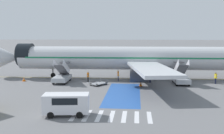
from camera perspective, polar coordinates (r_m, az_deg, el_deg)
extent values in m
plane|color=slate|center=(45.73, 2.54, -2.64)|extent=(600.00, 600.00, 0.00)
cube|color=gold|center=(46.48, 3.22, -2.48)|extent=(81.94, 2.51, 0.01)
cube|color=#2856A8|center=(34.70, 2.45, -5.83)|extent=(4.43, 13.99, 0.01)
cube|color=silver|center=(26.13, -8.08, -10.31)|extent=(0.44, 3.60, 0.01)
cube|color=silver|center=(25.88, -5.45, -10.44)|extent=(0.44, 3.60, 0.01)
cube|color=silver|center=(25.69, -2.78, -10.55)|extent=(0.44, 3.60, 0.01)
cube|color=silver|center=(25.55, -0.07, -10.64)|extent=(0.44, 3.60, 0.01)
cube|color=silver|center=(25.47, 2.67, -10.71)|extent=(0.44, 3.60, 0.01)
cube|color=silver|center=(25.44, 5.42, -10.75)|extent=(0.44, 3.60, 0.01)
cube|color=silver|center=(25.47, 8.17, -10.77)|extent=(0.44, 3.60, 0.01)
cylinder|color=silver|center=(46.01, 3.26, 1.94)|extent=(38.07, 5.11, 4.04)
cone|color=silver|center=(50.84, -21.41, 1.96)|extent=(4.55, 4.08, 3.96)
cylinder|color=black|center=(49.59, -18.26, 2.56)|extent=(2.54, 4.15, 4.08)
cube|color=#197A4C|center=(45.99, 3.26, 2.19)|extent=(35.03, 5.10, 0.24)
cube|color=silver|center=(37.64, 8.31, -0.24)|extent=(7.52, 16.98, 0.44)
cylinder|color=#38383D|center=(39.06, 5.94, -1.86)|extent=(2.80, 2.18, 2.11)
cube|color=silver|center=(54.71, 6.92, 2.11)|extent=(6.64, 16.84, 0.44)
cylinder|color=#38383D|center=(53.45, 5.38, 0.61)|extent=(2.80, 2.18, 2.11)
cylinder|color=#38383D|center=(48.20, -12.76, -0.13)|extent=(0.20, 0.20, 2.78)
cylinder|color=black|center=(48.40, -12.72, -1.76)|extent=(0.85, 0.30, 0.84)
cylinder|color=#38383D|center=(43.14, 5.52, -0.88)|extent=(0.24, 0.24, 2.45)
cylinder|color=black|center=(43.33, 5.50, -2.48)|extent=(1.12, 0.63, 1.10)
cylinder|color=#38383D|center=(49.32, 5.31, 0.15)|extent=(0.24, 0.24, 2.45)
cylinder|color=black|center=(49.49, 5.29, -1.26)|extent=(1.12, 0.63, 1.10)
cube|color=#ADB2BA|center=(43.20, -10.84, -2.41)|extent=(2.33, 4.86, 0.70)
cylinder|color=black|center=(45.10, -11.44, -2.47)|extent=(0.24, 0.71, 0.70)
cylinder|color=black|center=(44.64, -9.12, -2.51)|extent=(0.24, 0.71, 0.70)
cylinder|color=black|center=(41.92, -12.64, -3.23)|extent=(0.24, 0.71, 0.70)
cylinder|color=black|center=(41.43, -10.16, -3.29)|extent=(0.24, 0.71, 0.70)
cube|color=#4C4C51|center=(43.00, -10.88, -0.66)|extent=(1.55, 4.19, 2.10)
cube|color=#4C4C51|center=(45.07, -10.18, 0.96)|extent=(1.68, 1.15, 0.12)
cube|color=silver|center=(43.14, -11.88, -0.03)|extent=(0.19, 4.49, 2.81)
cube|color=silver|center=(42.75, -9.89, -0.04)|extent=(0.19, 4.49, 2.81)
cube|color=#ADB2BA|center=(42.58, 14.75, -2.66)|extent=(2.33, 4.86, 0.70)
cylinder|color=black|center=(44.11, 13.13, -2.73)|extent=(0.24, 0.71, 0.70)
cylinder|color=black|center=(44.45, 15.51, -2.73)|extent=(0.24, 0.71, 0.70)
cylinder|color=black|center=(40.85, 13.88, -3.54)|extent=(0.24, 0.71, 0.70)
cylinder|color=black|center=(41.22, 16.45, -3.53)|extent=(0.24, 0.71, 0.70)
cube|color=#4C4C51|center=(42.37, 14.81, -0.76)|extent=(1.55, 4.19, 2.29)
cube|color=#4C4C51|center=(44.46, 14.30, 1.03)|extent=(1.68, 1.15, 0.12)
cube|color=silver|center=(42.17, 13.80, -0.11)|extent=(0.19, 4.52, 2.99)
cube|color=silver|center=(42.46, 15.85, -0.13)|extent=(0.19, 4.52, 2.99)
cube|color=#38383D|center=(67.25, 11.92, 1.06)|extent=(9.53, 2.66, 0.60)
cube|color=silver|center=(67.80, 15.84, 1.42)|extent=(2.15, 2.41, 1.60)
cube|color=black|center=(67.95, 16.73, 1.67)|extent=(0.07, 2.00, 0.70)
cylinder|color=#B7BCC4|center=(67.07, 11.60, 2.30)|extent=(6.58, 2.40, 2.29)
cylinder|color=gold|center=(67.07, 11.60, 2.30)|extent=(0.39, 2.34, 2.33)
cylinder|color=black|center=(68.98, 15.31, 0.87)|extent=(0.96, 0.30, 0.96)
cylinder|color=black|center=(66.65, 15.62, 0.64)|extent=(0.96, 0.30, 0.96)
cylinder|color=black|center=(68.41, 11.38, 0.93)|extent=(0.96, 0.30, 0.96)
cylinder|color=black|center=(66.06, 11.56, 0.70)|extent=(0.96, 0.30, 0.96)
cylinder|color=black|center=(68.23, 9.18, 0.96)|extent=(0.96, 0.30, 0.96)
cylinder|color=black|center=(65.87, 9.27, 0.74)|extent=(0.96, 0.30, 0.96)
cube|color=silver|center=(25.82, -9.94, -7.75)|extent=(4.54, 2.44, 1.80)
cube|color=black|center=(25.72, -9.96, -6.90)|extent=(2.61, 2.23, 0.65)
cylinder|color=black|center=(25.46, -13.22, -10.16)|extent=(0.66, 0.28, 0.64)
cylinder|color=black|center=(27.12, -12.47, -9.06)|extent=(0.66, 0.28, 0.64)
cylinder|color=black|center=(25.07, -7.09, -10.30)|extent=(0.66, 0.28, 0.64)
cylinder|color=black|center=(26.75, -6.73, -9.16)|extent=(0.66, 0.28, 0.64)
cube|color=gray|center=(40.39, -2.95, -3.59)|extent=(2.73, 2.99, 0.12)
cylinder|color=black|center=(41.58, -2.59, -3.36)|extent=(0.31, 0.38, 0.40)
cylinder|color=black|center=(40.72, -1.28, -3.58)|extent=(0.31, 0.38, 0.40)
cylinder|color=black|center=(40.12, -4.64, -3.77)|extent=(0.31, 0.38, 0.40)
cylinder|color=black|center=(39.23, -3.33, -4.01)|extent=(0.31, 0.38, 0.40)
cylinder|color=gray|center=(41.65, -2.50, -2.79)|extent=(0.05, 0.05, 0.55)
cylinder|color=gray|center=(40.73, -1.08, -3.01)|extent=(0.05, 0.05, 0.55)
cylinder|color=gray|center=(39.97, -4.85, -3.23)|extent=(0.05, 0.05, 0.55)
cylinder|color=gray|center=(39.01, -3.43, -3.48)|extent=(0.05, 0.05, 0.55)
cylinder|color=black|center=(43.07, -5.28, -2.72)|extent=(0.14, 0.14, 0.83)
cylinder|color=black|center=(43.23, -5.21, -2.68)|extent=(0.14, 0.14, 0.83)
cube|color=orange|center=(43.03, -5.26, -1.73)|extent=(0.28, 0.45, 0.66)
cube|color=silver|center=(43.03, -5.26, -1.73)|extent=(0.29, 0.46, 0.06)
sphere|color=#9E704C|center=(42.96, -5.26, -1.15)|extent=(0.22, 0.22, 0.22)
cylinder|color=#191E38|center=(44.54, 21.54, -2.84)|extent=(0.14, 0.14, 0.88)
cylinder|color=#191E38|center=(44.40, 21.66, -2.87)|extent=(0.14, 0.14, 0.88)
cube|color=yellow|center=(44.34, 21.65, -1.85)|extent=(0.32, 0.46, 0.70)
cube|color=silver|center=(44.34, 21.65, -1.85)|extent=(0.33, 0.47, 0.06)
sphere|color=brown|center=(44.28, 21.68, -1.25)|extent=(0.24, 0.24, 0.24)
cylinder|color=#191E38|center=(43.70, 1.33, -2.50)|extent=(0.14, 0.14, 0.90)
cylinder|color=#191E38|center=(43.53, 1.36, -2.54)|extent=(0.14, 0.14, 0.90)
cube|color=orange|center=(43.49, 1.35, -1.47)|extent=(0.30, 0.46, 0.71)
cube|color=silver|center=(43.49, 1.35, -1.47)|extent=(0.31, 0.47, 0.06)
sphere|color=tan|center=(43.42, 1.35, -0.85)|extent=(0.24, 0.24, 0.24)
cylinder|color=#191E38|center=(42.75, 8.15, -2.83)|extent=(0.14, 0.14, 0.84)
cylinder|color=#191E38|center=(42.72, 8.38, -2.84)|extent=(0.14, 0.14, 0.84)
cube|color=orange|center=(42.61, 8.29, -1.84)|extent=(0.46, 0.30, 0.66)
cube|color=silver|center=(42.61, 8.29, -1.84)|extent=(0.47, 0.31, 0.06)
sphere|color=tan|center=(42.55, 8.30, -1.25)|extent=(0.23, 0.23, 0.23)
cone|color=orange|center=(39.83, 6.25, -3.73)|extent=(0.53, 0.53, 0.59)
cylinder|color=white|center=(39.82, 6.25, -3.69)|extent=(0.29, 0.29, 0.07)
cone|color=orange|center=(45.97, -18.63, -2.55)|extent=(0.59, 0.59, 0.65)
cylinder|color=white|center=(45.97, -18.63, -2.51)|extent=(0.32, 0.32, 0.08)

